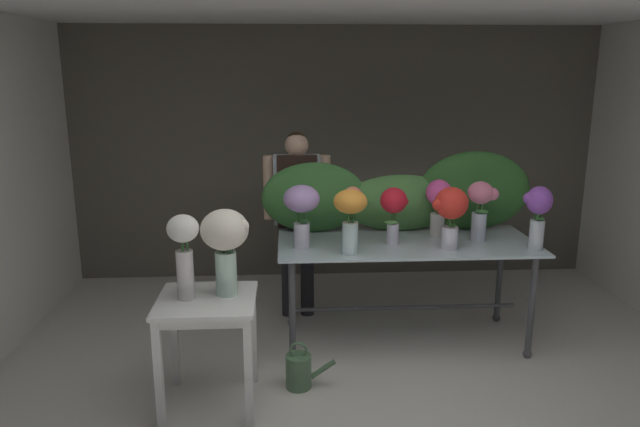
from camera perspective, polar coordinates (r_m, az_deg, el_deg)
ground_plane at (r=5.00m, az=3.04°, el=-12.06°), size 7.54×7.54×0.00m
wall_back at (r=6.27m, az=1.46°, el=5.72°), size 5.53×0.12×2.60m
display_table_glass at (r=4.77m, az=8.21°, el=-4.11°), size 2.01×0.89×0.86m
side_table_white at (r=3.94m, az=-10.77°, el=-9.46°), size 0.63×0.61×0.75m
florist at (r=5.16m, az=-2.21°, el=0.80°), size 0.58×0.24×1.65m
foliage_backdrop at (r=4.98m, az=8.26°, el=1.66°), size 2.24×0.26×0.66m
vase_rosy_tulips at (r=4.80m, az=15.15°, el=0.78°), size 0.24×0.20×0.47m
vase_sunset_carnations at (r=4.29m, az=2.95°, el=0.05°), size 0.25×0.24×0.48m
vase_fuchsia_hydrangea at (r=4.85m, az=11.30°, el=1.06°), size 0.21×0.21×0.46m
vase_violet_freesia at (r=4.68m, az=20.19°, el=0.19°), size 0.21×0.19×0.48m
vase_scarlet_anemones at (r=4.51m, az=12.44°, el=0.32°), size 0.28×0.25×0.47m
vase_coral_ranunculus at (r=4.58m, az=3.15°, el=0.48°), size 0.16×0.16×0.44m
vase_lilac_peonies at (r=4.44m, az=-1.76°, el=0.66°), size 0.27×0.27×0.48m
vase_crimson_stock at (r=4.56m, az=7.08°, el=0.58°), size 0.22×0.20×0.45m
vase_white_roses_tall at (r=3.81m, az=-12.88°, el=-3.30°), size 0.20×0.20×0.55m
vase_cream_lisianthus_tall at (r=3.82m, az=-9.10°, el=-2.56°), size 0.31×0.31×0.57m
watering_can at (r=4.28m, az=-2.00°, el=-14.82°), size 0.35×0.18×0.34m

